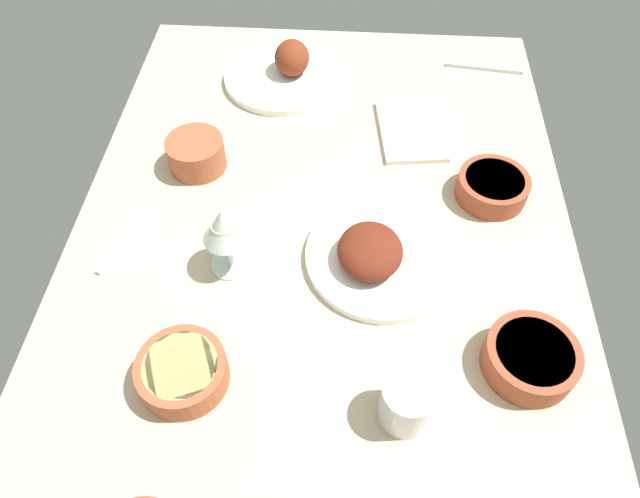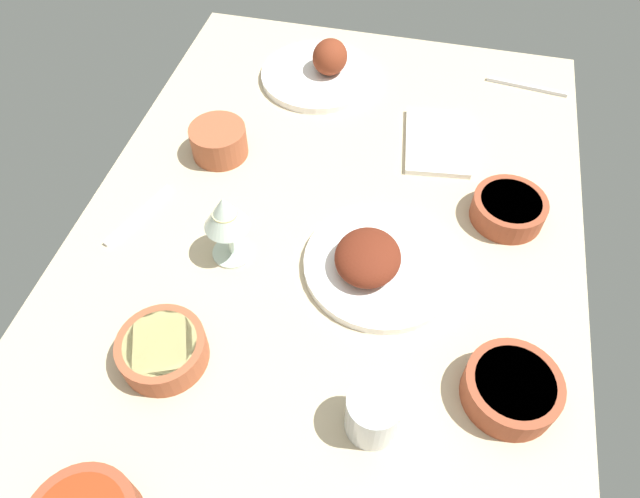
{
  "view_description": "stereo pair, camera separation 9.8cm",
  "coord_description": "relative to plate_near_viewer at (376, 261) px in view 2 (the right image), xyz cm",
  "views": [
    {
      "loc": [
        59.56,
        4.0,
        83.64
      ],
      "look_at": [
        0.0,
        0.0,
        6.0
      ],
      "focal_mm": 32.14,
      "sensor_mm": 36.0,
      "label": 1
    },
    {
      "loc": [
        58.11,
        13.68,
        83.64
      ],
      "look_at": [
        0.0,
        0.0,
        6.0
      ],
      "focal_mm": 32.14,
      "sensor_mm": 36.0,
      "label": 2
    }
  ],
  "objects": [
    {
      "name": "folded_napkin",
      "position": [
        -33.77,
        6.9,
        -1.54
      ],
      "size": [
        20.53,
        14.92,
        1.2
      ],
      "primitive_type": "cube",
      "rotation": [
        0.0,
        0.0,
        0.12
      ],
      "color": "white",
      "rests_on": "dining_table"
    },
    {
      "name": "fork_loose",
      "position": [
        -56.85,
        24.48,
        -1.74
      ],
      "size": [
        2.99,
        17.7,
        0.8
      ],
      "primitive_type": "cube",
      "rotation": [
        0.0,
        0.0,
        1.45
      ],
      "color": "silver",
      "rests_on": "dining_table"
    },
    {
      "name": "bowl_soup",
      "position": [
        18.36,
        22.77,
        0.63
      ],
      "size": [
        13.85,
        13.85,
        5.06
      ],
      "color": "brown",
      "rests_on": "dining_table"
    },
    {
      "name": "bowl_cream",
      "position": [
        -21.14,
        -35.19,
        1.25
      ],
      "size": [
        11.12,
        11.12,
        6.26
      ],
      "color": "#A35133",
      "rests_on": "dining_table"
    },
    {
      "name": "bowl_potatoes",
      "position": [
        23.93,
        -28.26,
        0.51
      ],
      "size": [
        13.31,
        13.31,
        4.83
      ],
      "color": "#A35133",
      "rests_on": "dining_table"
    },
    {
      "name": "plate_center_main",
      "position": [
        -50.04,
        -21.03,
        0.06
      ],
      "size": [
        25.67,
        25.67,
        8.8
      ],
      "color": "white",
      "rests_on": "dining_table"
    },
    {
      "name": "wine_glass",
      "position": [
        2.47,
        -24.75,
        7.79
      ],
      "size": [
        7.6,
        7.6,
        14.0
      ],
      "color": "silver",
      "rests_on": "dining_table"
    },
    {
      "name": "water_tumbler",
      "position": [
        27.12,
        4.13,
        1.96
      ],
      "size": [
        7.64,
        7.64,
        8.21
      ],
      "primitive_type": "cylinder",
      "color": "silver",
      "rests_on": "dining_table"
    },
    {
      "name": "plate_near_viewer",
      "position": [
        0.0,
        0.0,
        0.0
      ],
      "size": [
        26.34,
        26.34,
        6.93
      ],
      "color": "white",
      "rests_on": "dining_table"
    },
    {
      "name": "dining_table",
      "position": [
        -0.39,
        -9.76,
        -4.14
      ],
      "size": [
        140.0,
        90.0,
        4.0
      ],
      "primitive_type": "cube",
      "color": "#C6B28E",
      "rests_on": "ground"
    },
    {
      "name": "bowl_pasta",
      "position": [
        -16.8,
        21.29,
        0.39
      ],
      "size": [
        13.17,
        13.17,
        4.59
      ],
      "color": "brown",
      "rests_on": "dining_table"
    },
    {
      "name": "spoon_loose",
      "position": [
        -1.69,
        -44.29,
        -1.74
      ],
      "size": [
        15.91,
        6.51,
        0.8
      ],
      "primitive_type": "cube",
      "rotation": [
        0.0,
        0.0,
        5.93
      ],
      "color": "silver",
      "rests_on": "dining_table"
    }
  ]
}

